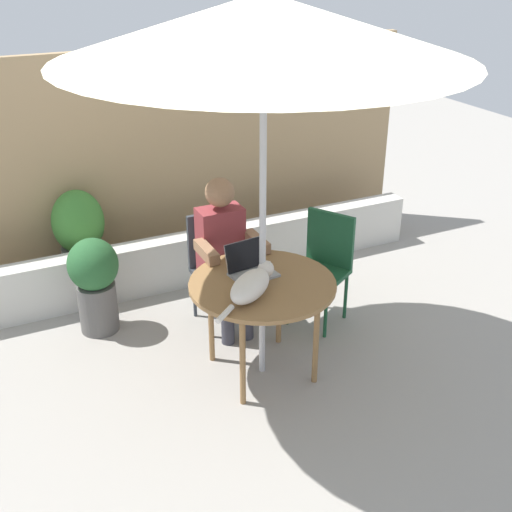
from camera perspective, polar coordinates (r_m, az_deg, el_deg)
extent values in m
plane|color=gray|center=(4.72, 0.53, -10.00)|extent=(14.00, 14.00, 0.00)
cube|color=tan|center=(6.03, -8.23, 8.56)|extent=(4.94, 0.08, 1.96)
cube|color=beige|center=(5.76, -5.85, -0.23)|extent=(4.45, 0.20, 0.46)
cylinder|color=olive|center=(4.34, 0.57, -2.48)|extent=(0.99, 0.99, 0.03)
cylinder|color=olive|center=(4.84, 2.05, -4.13)|extent=(0.04, 0.04, 0.69)
cylinder|color=olive|center=(4.64, -3.99, -5.60)|extent=(0.04, 0.04, 0.69)
cylinder|color=olive|center=(4.22, -1.19, -9.17)|extent=(0.04, 0.04, 0.69)
cylinder|color=olive|center=(4.44, 5.32, -7.36)|extent=(0.04, 0.04, 0.69)
cylinder|color=#B7B7BC|center=(4.14, 0.60, 3.08)|extent=(0.04, 0.04, 2.33)
cone|color=beige|center=(3.83, 0.68, 19.56)|extent=(2.44, 2.44, 0.37)
sphere|color=#B7B7BC|center=(3.82, 0.68, 19.73)|extent=(0.06, 0.06, 0.06)
cube|color=#33383F|center=(5.06, -3.07, -1.64)|extent=(0.40, 0.40, 0.04)
cube|color=#33383F|center=(5.10, -3.91, 1.58)|extent=(0.40, 0.04, 0.44)
cylinder|color=#33383F|center=(5.36, -2.03, -2.60)|extent=(0.03, 0.03, 0.41)
cylinder|color=#33383F|center=(5.25, -5.44, -3.36)|extent=(0.03, 0.03, 0.41)
cylinder|color=#33383F|center=(4.98, -4.06, -5.13)|extent=(0.03, 0.03, 0.41)
cylinder|color=#33383F|center=(5.09, -0.50, -4.28)|extent=(0.03, 0.03, 0.41)
cube|color=#194C2D|center=(5.08, 5.49, -1.60)|extent=(0.55, 0.55, 0.04)
cube|color=#194C2D|center=(5.12, 6.57, 1.54)|extent=(0.24, 0.36, 0.44)
cylinder|color=#194C2D|center=(5.26, 7.90, -3.49)|extent=(0.03, 0.03, 0.41)
cylinder|color=#194C2D|center=(5.39, 4.67, -2.51)|extent=(0.03, 0.03, 0.41)
cylinder|color=#194C2D|center=(5.13, 2.80, -4.05)|extent=(0.03, 0.03, 0.41)
cylinder|color=#194C2D|center=(4.99, 6.15, -5.13)|extent=(0.03, 0.03, 0.41)
cube|color=maroon|center=(4.93, -3.15, 1.31)|extent=(0.34, 0.20, 0.54)
sphere|color=#936B4C|center=(4.77, -3.22, 5.62)|extent=(0.22, 0.22, 0.22)
cube|color=#383842|center=(4.88, -3.27, -1.88)|extent=(0.12, 0.30, 0.12)
cylinder|color=#383842|center=(4.89, -2.52, -5.44)|extent=(0.10, 0.10, 0.44)
cube|color=#383842|center=(4.93, -1.55, -1.50)|extent=(0.12, 0.30, 0.12)
cylinder|color=#383842|center=(4.95, -0.81, -5.02)|extent=(0.10, 0.10, 0.44)
cube|color=#936B4C|center=(4.66, -4.39, 0.38)|extent=(0.08, 0.32, 0.08)
cube|color=#936B4C|center=(4.80, 0.06, 1.28)|extent=(0.08, 0.32, 0.08)
cube|color=gray|center=(4.41, -0.20, -1.67)|extent=(0.33, 0.26, 0.02)
cube|color=black|center=(4.43, -0.93, 0.10)|extent=(0.30, 0.10, 0.20)
cube|color=gray|center=(4.44, -0.99, 0.14)|extent=(0.30, 0.09, 0.20)
ellipsoid|color=silver|center=(4.11, -0.52, -2.69)|extent=(0.43, 0.40, 0.17)
sphere|color=silver|center=(4.28, 0.87, -1.13)|extent=(0.11, 0.11, 0.11)
ellipsoid|color=white|center=(4.21, 0.16, -2.50)|extent=(0.17, 0.17, 0.09)
cylinder|color=silver|center=(3.94, -2.77, -5.13)|extent=(0.16, 0.14, 0.04)
cone|color=silver|center=(4.24, 1.24, -0.62)|extent=(0.04, 0.04, 0.03)
cone|color=silver|center=(4.26, 0.51, -0.45)|extent=(0.04, 0.04, 0.03)
cylinder|color=#595654|center=(5.21, -13.74, -4.39)|extent=(0.30, 0.30, 0.40)
ellipsoid|color=#26592D|center=(5.04, -14.19, -0.73)|extent=(0.38, 0.38, 0.41)
cylinder|color=#595654|center=(5.93, -14.94, -0.79)|extent=(0.35, 0.35, 0.36)
ellipsoid|color=#3D7F33|center=(5.76, -15.42, 2.92)|extent=(0.44, 0.44, 0.57)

